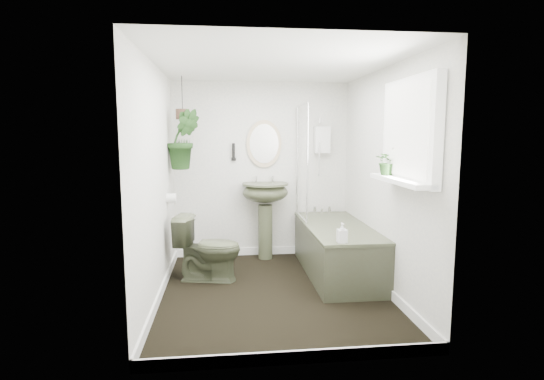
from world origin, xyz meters
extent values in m
cube|color=black|center=(0.00, 0.00, -0.01)|extent=(2.30, 2.80, 0.02)
cube|color=white|center=(0.00, 0.00, 2.31)|extent=(2.30, 2.80, 0.02)
cube|color=silver|center=(0.00, 1.41, 1.15)|extent=(2.30, 0.02, 2.30)
cube|color=silver|center=(0.00, -1.41, 1.15)|extent=(2.30, 0.02, 2.30)
cube|color=silver|center=(-1.16, 0.00, 1.15)|extent=(0.02, 2.80, 2.30)
cube|color=silver|center=(1.16, 0.00, 1.15)|extent=(0.02, 2.80, 2.30)
cube|color=white|center=(0.00, 0.00, 0.05)|extent=(2.30, 2.80, 0.10)
cube|color=white|center=(0.80, 1.34, 1.55)|extent=(0.20, 0.10, 0.35)
ellipsoid|color=#CDB48E|center=(0.03, 1.37, 1.50)|extent=(0.46, 0.03, 0.62)
cylinder|color=black|center=(-0.37, 1.36, 1.40)|extent=(0.04, 0.04, 0.22)
cylinder|color=white|center=(-1.10, 0.70, 0.90)|extent=(0.11, 0.11, 0.11)
cube|color=white|center=(1.09, -0.70, 1.65)|extent=(0.08, 1.00, 0.90)
cube|color=white|center=(1.02, -0.70, 1.23)|extent=(0.18, 1.00, 0.04)
cube|color=white|center=(1.04, -0.70, 1.65)|extent=(0.01, 0.86, 0.76)
imported|color=#404630|center=(-0.68, 0.46, 0.37)|extent=(0.79, 0.55, 0.73)
imported|color=black|center=(1.02, -0.40, 1.38)|extent=(0.29, 0.28, 0.26)
imported|color=black|center=(-0.97, 0.95, 1.56)|extent=(0.44, 0.38, 0.71)
imported|color=#302E2D|center=(0.64, -0.27, 0.68)|extent=(0.09, 0.10, 0.19)
cylinder|color=#4B3326|center=(-0.97, 0.95, 1.86)|extent=(0.16, 0.16, 0.12)
camera|label=1|loc=(-0.48, -4.19, 1.63)|focal=28.00mm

